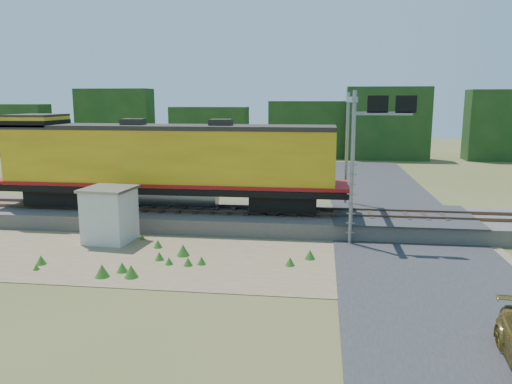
# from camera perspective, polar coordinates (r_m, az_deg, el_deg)

# --- Properties ---
(ground) EXTENTS (140.00, 140.00, 0.00)m
(ground) POSITION_cam_1_polar(r_m,az_deg,el_deg) (20.77, -0.75, -8.05)
(ground) COLOR #475123
(ground) RESTS_ON ground
(ballast) EXTENTS (70.00, 5.00, 0.80)m
(ballast) POSITION_cam_1_polar(r_m,az_deg,el_deg) (26.38, 1.13, -3.10)
(ballast) COLOR slate
(ballast) RESTS_ON ground
(rails) EXTENTS (70.00, 1.54, 0.16)m
(rails) POSITION_cam_1_polar(r_m,az_deg,el_deg) (26.27, 1.14, -2.08)
(rails) COLOR brown
(rails) RESTS_ON ballast
(dirt_shoulder) EXTENTS (26.00, 8.00, 0.03)m
(dirt_shoulder) POSITION_cam_1_polar(r_m,az_deg,el_deg) (21.59, -5.86, -7.32)
(dirt_shoulder) COLOR #8C7754
(dirt_shoulder) RESTS_ON ground
(road) EXTENTS (7.00, 66.00, 0.86)m
(road) POSITION_cam_1_polar(r_m,az_deg,el_deg) (21.65, 18.39, -7.58)
(road) COLOR #38383A
(road) RESTS_ON ground
(tree_line_north) EXTENTS (130.00, 3.00, 6.50)m
(tree_line_north) POSITION_cam_1_polar(r_m,az_deg,el_deg) (57.66, 4.75, 6.97)
(tree_line_north) COLOR #163A15
(tree_line_north) RESTS_ON ground
(weed_clumps) EXTENTS (15.00, 6.20, 0.56)m
(weed_clumps) POSITION_cam_1_polar(r_m,az_deg,el_deg) (21.62, -10.01, -7.45)
(weed_clumps) COLOR #2D651D
(weed_clumps) RESTS_ON ground
(locomotive) EXTENTS (18.87, 2.88, 4.87)m
(locomotive) POSITION_cam_1_polar(r_m,az_deg,el_deg) (27.00, -10.48, 3.44)
(locomotive) COLOR black
(locomotive) RESTS_ON rails
(shed) EXTENTS (2.38, 2.38, 2.59)m
(shed) POSITION_cam_1_polar(r_m,az_deg,el_deg) (24.36, -16.38, -2.48)
(shed) COLOR silver
(shed) RESTS_ON ground
(signal_gantry) EXTENTS (2.78, 6.20, 7.01)m
(signal_gantry) POSITION_cam_1_polar(r_m,az_deg,el_deg) (24.91, 11.63, 7.21)
(signal_gantry) COLOR gray
(signal_gantry) RESTS_ON ground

